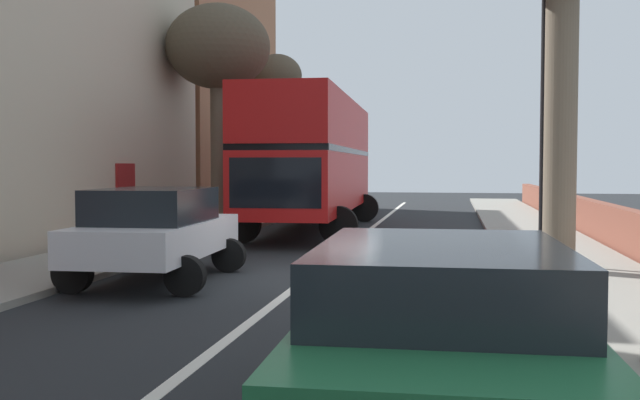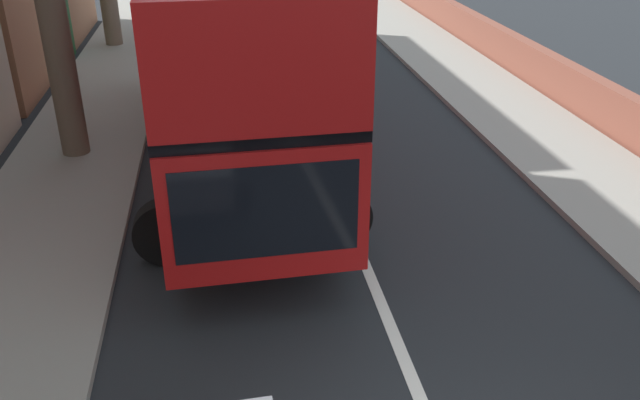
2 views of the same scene
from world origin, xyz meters
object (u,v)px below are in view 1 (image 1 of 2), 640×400
Objects in this scene: parked_car_green_right_0 at (441,327)px; street_tree_left_2 at (277,86)px; parked_car_white_left_2 at (156,229)px; lamppost_right at (544,74)px; double_decker_bus at (313,155)px; street_tree_left_0 at (218,51)px; parked_car_red_left_3 at (338,190)px.

parked_car_green_right_0 is 0.63× the size of street_tree_left_2.
lamppost_right is at bearing 21.78° from parked_car_white_left_2.
street_tree_left_0 reaches higher than double_decker_bus.
parked_car_white_left_2 is at bearing -77.34° from street_tree_left_0.
lamppost_right is (6.00, -7.57, 1.45)m from double_decker_bus.
parked_car_white_left_2 reaches higher than parked_car_red_left_3.
double_decker_bus reaches higher than parked_car_red_left_3.
parked_car_red_left_3 reaches higher than parked_car_green_right_0.
parked_car_red_left_3 is at bearing 76.17° from street_tree_left_0.
parked_car_red_left_3 is at bearing 94.49° from double_decker_bus.
parked_car_white_left_2 reaches higher than parked_car_green_right_0.
street_tree_left_0 is 12.35m from lamppost_right.
street_tree_left_0 reaches higher than lamppost_right.
parked_car_red_left_3 is at bearing 4.18° from street_tree_left_2.
parked_car_red_left_3 is (-0.00, 20.49, -0.01)m from parked_car_white_left_2.
parked_car_green_right_0 is (4.20, -16.85, -1.48)m from double_decker_bus.
street_tree_left_0 is at bearing 138.98° from lamppost_right.
double_decker_bus is 9.77m from lamppost_right.
street_tree_left_2 is at bearing 109.77° from double_decker_bus.
lamppost_right is at bearing -69.07° from parked_car_red_left_3.
double_decker_bus is 4.68m from street_tree_left_0.
double_decker_bus is 2.64× the size of parked_car_green_right_0.
parked_car_white_left_2 is at bearing -158.22° from lamppost_right.
lamppost_right is (6.80, 2.72, 2.87)m from parked_car_white_left_2.
double_decker_bus is 1.65× the size of street_tree_left_2.
street_tree_left_2 reaches higher than lamppost_right.
double_decker_bus reaches higher than parked_car_green_right_0.
parked_car_white_left_2 is at bearing -82.15° from street_tree_left_2.
street_tree_left_0 is 9.57m from street_tree_left_2.
double_decker_bus is 10.42m from parked_car_white_left_2.
street_tree_left_0 is at bearing 172.25° from double_decker_bus.
street_tree_left_0 is 1.02× the size of street_tree_left_2.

